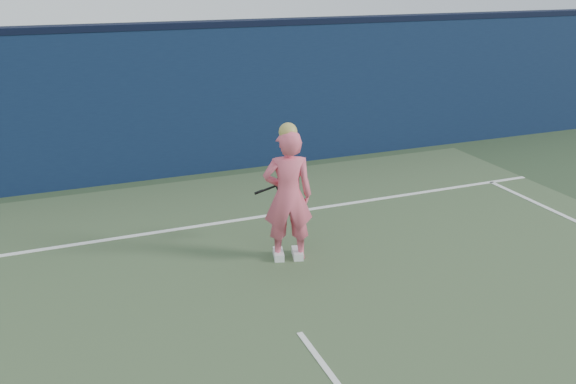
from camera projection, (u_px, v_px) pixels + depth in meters
name	position (u px, v px, depth m)	size (l,w,h in m)	color
backstop_wall	(176.00, 104.00, 10.44)	(24.00, 0.40, 2.50)	#0C1B39
wall_cap	(171.00, 25.00, 9.99)	(24.00, 0.42, 0.10)	black
player	(288.00, 195.00, 7.39)	(0.69, 0.54, 1.74)	#ED5C75
racket	(284.00, 184.00, 7.82)	(0.56, 0.14, 0.30)	black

